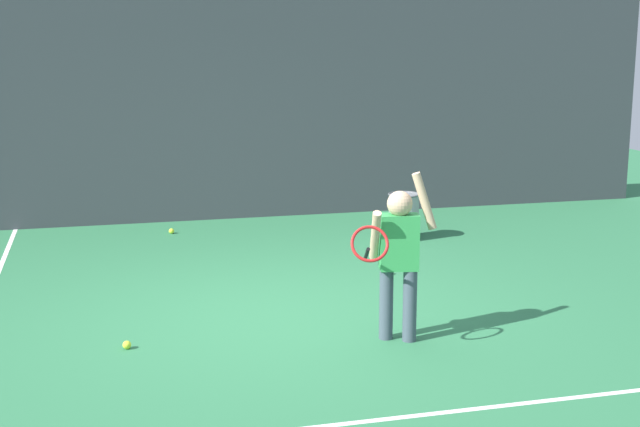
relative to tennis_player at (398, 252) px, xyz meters
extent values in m
plane|color=#2D7247|center=(-0.73, 0.85, -0.73)|extent=(20.00, 20.00, 0.00)
cube|color=white|center=(-0.73, -1.37, -0.72)|extent=(9.00, 0.05, 0.00)
cube|color=#383D42|center=(-0.73, 5.16, 0.93)|extent=(12.50, 0.08, 3.31)
cylinder|color=slate|center=(-2.76, 5.22, 1.01)|extent=(0.09, 0.09, 3.46)
cylinder|color=slate|center=(1.30, 5.22, 1.01)|extent=(0.09, 0.09, 3.46)
cylinder|color=slate|center=(5.37, 5.22, 1.01)|extent=(0.09, 0.09, 3.46)
cylinder|color=#3F4C59|center=(-0.07, 0.06, -0.44)|extent=(0.11, 0.11, 0.58)
cylinder|color=#3F4C59|center=(0.10, -0.03, -0.44)|extent=(0.11, 0.11, 0.58)
cube|color=green|center=(0.01, 0.01, 0.07)|extent=(0.33, 0.23, 0.44)
sphere|color=tan|center=(0.01, 0.01, 0.38)|extent=(0.20, 0.20, 0.20)
cylinder|color=tan|center=(0.21, -0.01, 0.39)|extent=(0.22, 0.11, 0.46)
cylinder|color=tan|center=(-0.19, 0.00, 0.14)|extent=(0.13, 0.30, 0.43)
cylinder|color=black|center=(-0.29, -0.10, 0.03)|extent=(0.08, 0.24, 0.15)
torus|color=red|center=(-0.33, -0.32, 0.16)|extent=(0.31, 0.22, 0.26)
cylinder|color=gray|center=(1.29, 3.36, -0.45)|extent=(0.36, 0.36, 0.55)
torus|color=#595B60|center=(1.29, 3.36, -0.18)|extent=(0.38, 0.38, 0.02)
sphere|color=#CCE033|center=(0.58, 1.88, -0.69)|extent=(0.07, 0.07, 0.07)
sphere|color=#CCE033|center=(-2.09, 0.34, -0.69)|extent=(0.07, 0.07, 0.07)
sphere|color=#CCE033|center=(1.09, 2.61, -0.69)|extent=(0.07, 0.07, 0.07)
sphere|color=#CCE033|center=(-1.39, 4.38, -0.69)|extent=(0.07, 0.07, 0.07)
camera|label=1|loc=(-2.24, -6.16, 1.61)|focal=48.32mm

